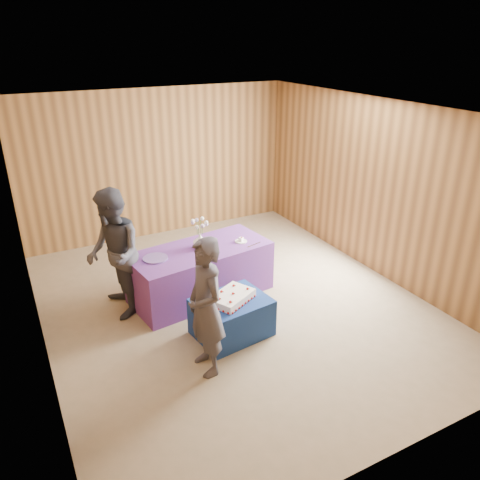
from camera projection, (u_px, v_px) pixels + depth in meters
ground at (233, 304)px, 6.68m from camera, size 6.00×6.00×0.00m
room_shell at (233, 183)px, 5.95m from camera, size 5.04×6.04×2.72m
cake_table at (232, 317)px, 5.93m from camera, size 0.98×0.81×0.50m
serving_table at (201, 272)px, 6.78m from camera, size 2.10×1.16×0.75m
sheet_cake at (232, 297)px, 5.80m from camera, size 0.68×0.60×0.13m
vase at (200, 241)px, 6.60m from camera, size 0.28×0.28×0.21m
flower_spray at (200, 223)px, 6.49m from camera, size 0.26×0.26×0.20m
platter at (155, 258)px, 6.32m from camera, size 0.36×0.36×0.02m
plate at (241, 241)px, 6.84m from camera, size 0.22×0.22×0.01m
cake_slice at (241, 239)px, 6.83m from camera, size 0.08×0.08×0.07m
knife at (254, 245)px, 6.74m from camera, size 0.26×0.09×0.00m
guest_left at (206, 308)px, 5.08m from camera, size 0.40×0.60×1.63m
guest_right at (114, 254)px, 6.14m from camera, size 0.70×0.89×1.77m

